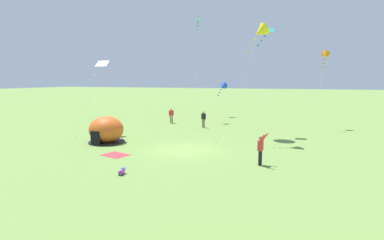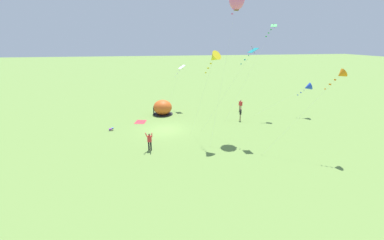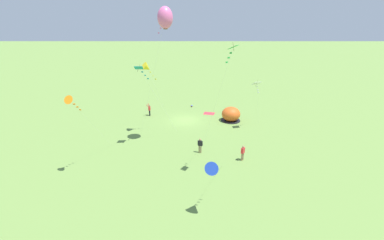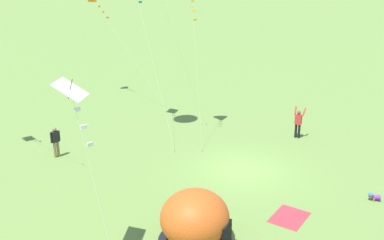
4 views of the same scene
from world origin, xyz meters
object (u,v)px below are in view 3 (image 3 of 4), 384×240
Objects in this scene: kite_yellow at (147,68)px; kite_blue at (212,168)px; person_near_tent at (243,152)px; kite_teal at (141,71)px; toddler_crawling at (192,106)px; kite_green at (231,53)px; popup_tent at (231,114)px; kite_orange at (70,101)px; person_watching_sky at (200,145)px; kite_pink at (165,18)px; kite_white at (257,85)px; person_arms_raised at (149,110)px.

kite_yellow is 1.25× the size of kite_blue.
person_near_tent is 13.84m from kite_teal.
toddler_crawling is 14.64m from kite_yellow.
popup_tent is at bearing -100.18° from kite_green.
kite_teal is 1.30× the size of kite_blue.
kite_orange is (10.48, 20.44, 7.20)m from toddler_crawling.
kite_pink reaches higher than person_watching_sky.
popup_tent reaches higher than person_watching_sky.
person_near_tent is at bearing 146.41° from kite_yellow.
kite_teal reaches higher than kite_white.
person_watching_sky is 0.23× the size of kite_blue.
kite_orange is (5.10, 9.69, -1.15)m from kite_yellow.
person_arms_raised is at bearing -19.16° from kite_white.
person_near_tent is at bearing 70.57° from kite_white.
kite_teal reaches higher than person_arms_raised.
popup_tent is at bearing 170.25° from person_arms_raised.
kite_teal is 1.04× the size of kite_yellow.
kite_blue is 0.93× the size of kite_orange.
kite_teal is (5.40, 14.43, 8.71)m from toddler_crawling.
kite_teal is at bearing -130.15° from kite_orange.
person_watching_sky is 10.32m from kite_teal.
kite_teal is 1.42× the size of kite_white.
popup_tent is 15.83m from kite_teal.
kite_pink is 12.31m from kite_orange.
kite_white reaches higher than toddler_crawling.
toddler_crawling is 19.74m from kite_pink.
kite_yellow reaches higher than popup_tent.
kite_green is 9.17m from kite_blue.
person_arms_raised is at bearing -59.24° from kite_green.
kite_teal is (10.80, -3.49, 7.92)m from person_near_tent.
kite_white is (-8.37, 9.50, 5.99)m from toddler_crawling.
person_watching_sky and person_near_tent have the same top height.
toddler_crawling is (5.76, -6.44, -0.82)m from popup_tent.
person_arms_raised is 0.24× the size of kite_orange.
toddler_crawling is 0.06× the size of kite_yellow.
person_watching_sky is 4.74m from person_near_tent.
toddler_crawling is 0.08× the size of kite_blue.
kite_green is (-8.60, 6.26, 2.54)m from kite_teal.
person_arms_raised is at bearing -9.75° from popup_tent.
person_arms_raised is 1.10× the size of person_near_tent.
person_watching_sky is (-0.96, 16.24, 0.79)m from toddler_crawling.
person_watching_sky is (-7.49, 11.91, -0.03)m from person_arms_raised.
toddler_crawling is at bearing -110.52° from kite_teal.
kite_white reaches higher than person_near_tent.
kite_blue is (4.23, 19.42, 3.04)m from popup_tent.
person_arms_raised is 0.12× the size of kite_pink.
kite_pink is (-2.71, 2.96, 5.58)m from kite_yellow.
popup_tent is at bearing -139.20° from kite_pink.
kite_orange reaches higher than person_near_tent.
kite_pink is at bearing -49.87° from kite_green.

